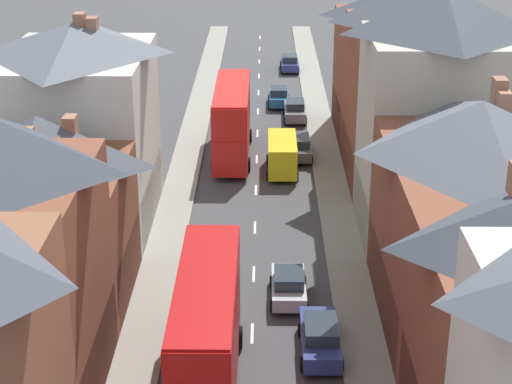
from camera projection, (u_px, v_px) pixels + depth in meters
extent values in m
cube|color=gray|center=(182.00, 178.00, 58.94)|extent=(2.20, 104.00, 0.14)
cube|color=gray|center=(330.00, 178.00, 58.84)|extent=(2.20, 104.00, 0.14)
cube|color=silver|center=(252.00, 333.00, 40.41)|extent=(0.14, 1.80, 0.01)
cube|color=silver|center=(254.00, 274.00, 45.96)|extent=(0.14, 1.80, 0.01)
cube|color=silver|center=(255.00, 227.00, 51.51)|extent=(0.14, 1.80, 0.01)
cube|color=silver|center=(256.00, 190.00, 57.06)|extent=(0.14, 1.80, 0.01)
cube|color=silver|center=(257.00, 159.00, 62.61)|extent=(0.14, 1.80, 0.01)
cube|color=silver|center=(257.00, 133.00, 68.16)|extent=(0.14, 1.80, 0.01)
cube|color=silver|center=(258.00, 111.00, 73.72)|extent=(0.14, 1.80, 0.01)
cube|color=silver|center=(258.00, 92.00, 79.27)|extent=(0.14, 1.80, 0.01)
cube|color=silver|center=(259.00, 76.00, 84.82)|extent=(0.14, 1.80, 0.01)
cube|color=silver|center=(259.00, 62.00, 90.37)|extent=(0.14, 1.80, 0.01)
cube|color=silver|center=(260.00, 49.00, 95.92)|extent=(0.14, 1.80, 0.01)
cube|color=silver|center=(260.00, 38.00, 101.47)|extent=(0.14, 1.80, 0.01)
cube|color=navy|center=(100.00, 360.00, 35.47)|extent=(0.12, 7.76, 3.20)
cube|color=brown|center=(47.00, 234.00, 42.33)|extent=(8.00, 7.92, 7.11)
cube|color=black|center=(129.00, 269.00, 43.04)|extent=(0.12, 7.29, 3.20)
pyramid|color=#474C56|center=(38.00, 141.00, 40.49)|extent=(8.00, 7.92, 2.56)
cube|color=#99664C|center=(70.00, 128.00, 40.58)|extent=(0.60, 0.90, 1.15)
cube|color=#99664C|center=(27.00, 142.00, 38.51)|extent=(0.60, 0.90, 1.24)
cube|color=silver|center=(82.00, 141.00, 50.25)|extent=(8.00, 10.60, 10.54)
cube|color=maroon|center=(152.00, 198.00, 51.60)|extent=(0.12, 9.75, 3.20)
pyramid|color=#565B66|center=(73.00, 38.00, 47.93)|extent=(8.00, 10.60, 1.65)
cube|color=#99664C|center=(92.00, 27.00, 47.92)|extent=(0.60, 0.90, 1.11)
cube|color=#99664C|center=(80.00, 25.00, 48.01)|extent=(0.60, 0.90, 1.32)
cube|color=brown|center=(469.00, 240.00, 40.12)|extent=(8.00, 11.75, 8.49)
cube|color=maroon|center=(382.00, 289.00, 41.16)|extent=(0.12, 10.81, 3.20)
pyramid|color=#565B66|center=(481.00, 128.00, 38.03)|extent=(8.00, 11.75, 2.52)
cube|color=#99664C|center=(499.00, 94.00, 40.31)|extent=(0.60, 0.90, 1.54)
cube|color=#99664C|center=(504.00, 103.00, 39.66)|extent=(0.60, 0.90, 1.11)
cube|color=#BCB7A8|center=(434.00, 138.00, 48.60)|extent=(8.00, 7.97, 11.84)
cube|color=#1E5133|center=(361.00, 208.00, 50.28)|extent=(0.12, 7.33, 3.20)
pyramid|color=#474C56|center=(444.00, 11.00, 45.87)|extent=(8.00, 7.97, 2.58)
cube|color=brown|center=(409.00, 103.00, 56.88)|extent=(8.00, 9.52, 10.81)
cube|color=#1E5133|center=(348.00, 157.00, 58.36)|extent=(0.12, 8.75, 3.20)
pyramid|color=#474C56|center=(416.00, 1.00, 54.32)|extent=(8.00, 9.52, 2.70)
cube|color=brown|center=(389.00, 77.00, 65.91)|extent=(8.00, 9.47, 9.50)
cube|color=#1E5133|center=(337.00, 116.00, 67.14)|extent=(0.12, 8.71, 3.20)
pyramid|color=#383D47|center=(394.00, 1.00, 63.72)|extent=(8.00, 9.47, 2.04)
cube|color=red|center=(232.00, 135.00, 62.56)|extent=(2.44, 10.80, 2.50)
cube|color=red|center=(232.00, 104.00, 61.64)|extent=(2.44, 10.58, 2.30)
cube|color=red|center=(232.00, 87.00, 61.19)|extent=(2.39, 10.37, 0.10)
cube|color=#28333D|center=(235.00, 111.00, 67.43)|extent=(2.20, 0.10, 1.20)
cube|color=#28333D|center=(234.00, 83.00, 66.55)|extent=(2.20, 0.10, 1.10)
cube|color=#28333D|center=(216.00, 132.00, 62.47)|extent=(0.06, 9.18, 0.90)
cube|color=#28333D|center=(215.00, 102.00, 61.62)|extent=(0.06, 9.18, 0.90)
cube|color=yellow|center=(234.00, 73.00, 66.25)|extent=(1.34, 0.08, 0.32)
cylinder|color=black|center=(218.00, 135.00, 66.10)|extent=(0.30, 1.00, 1.00)
cylinder|color=black|center=(250.00, 136.00, 66.08)|extent=(0.30, 1.00, 1.00)
cylinder|color=black|center=(214.00, 164.00, 60.26)|extent=(0.30, 1.00, 1.00)
cylinder|color=black|center=(248.00, 164.00, 60.23)|extent=(0.30, 1.00, 1.00)
cube|color=#B70F0F|center=(208.00, 356.00, 35.70)|extent=(2.44, 10.80, 2.50)
cube|color=#B70F0F|center=(206.00, 306.00, 34.79)|extent=(2.44, 10.58, 2.30)
cube|color=#B70F0F|center=(206.00, 280.00, 34.33)|extent=(2.39, 10.37, 0.10)
cube|color=#28333D|center=(214.00, 290.00, 40.57)|extent=(2.20, 0.10, 1.20)
cube|color=#28333D|center=(214.00, 246.00, 39.70)|extent=(2.20, 0.10, 1.10)
cube|color=#28333D|center=(179.00, 351.00, 35.61)|extent=(0.06, 9.18, 0.90)
cube|color=#28333D|center=(177.00, 303.00, 34.76)|extent=(0.06, 9.18, 0.90)
cube|color=yellow|center=(213.00, 230.00, 39.39)|extent=(1.34, 0.08, 0.32)
cylinder|color=black|center=(186.00, 336.00, 39.24)|extent=(0.30, 1.00, 1.00)
cylinder|color=black|center=(239.00, 337.00, 39.22)|extent=(0.30, 1.00, 1.00)
cube|color=#236093|center=(279.00, 98.00, 75.09)|extent=(1.70, 3.91, 0.76)
cube|color=#28333D|center=(279.00, 91.00, 74.65)|extent=(1.46, 1.96, 0.60)
cylinder|color=black|center=(269.00, 98.00, 76.36)|extent=(0.20, 0.62, 0.62)
cylinder|color=black|center=(288.00, 98.00, 76.35)|extent=(0.20, 0.62, 0.62)
cylinder|color=black|center=(269.00, 106.00, 74.12)|extent=(0.20, 0.62, 0.62)
cylinder|color=black|center=(289.00, 106.00, 74.10)|extent=(0.20, 0.62, 0.62)
cube|color=navy|center=(320.00, 339.00, 38.65)|extent=(1.70, 4.54, 0.79)
cube|color=#28333D|center=(321.00, 329.00, 38.17)|extent=(1.46, 2.27, 0.60)
cylinder|color=black|center=(300.00, 330.00, 40.10)|extent=(0.20, 0.62, 0.62)
cylinder|color=black|center=(336.00, 330.00, 40.09)|extent=(0.20, 0.62, 0.62)
cylinder|color=black|center=(302.00, 364.00, 37.50)|extent=(0.20, 0.62, 0.62)
cylinder|color=black|center=(341.00, 364.00, 37.48)|extent=(0.20, 0.62, 0.62)
cube|color=navy|center=(290.00, 64.00, 86.64)|extent=(1.70, 4.22, 0.72)
cube|color=#28333D|center=(290.00, 58.00, 86.19)|extent=(1.46, 2.11, 0.60)
cylinder|color=black|center=(281.00, 64.00, 87.99)|extent=(0.20, 0.62, 0.62)
cylinder|color=black|center=(297.00, 64.00, 87.97)|extent=(0.20, 0.62, 0.62)
cylinder|color=black|center=(281.00, 71.00, 85.57)|extent=(0.20, 0.62, 0.62)
cylinder|color=black|center=(298.00, 71.00, 85.55)|extent=(0.20, 0.62, 0.62)
cube|color=gray|center=(295.00, 112.00, 71.25)|extent=(1.70, 4.35, 0.79)
cube|color=#28333D|center=(295.00, 104.00, 70.79)|extent=(1.46, 2.17, 0.60)
cylinder|color=black|center=(284.00, 111.00, 72.66)|extent=(0.20, 0.62, 0.62)
cylinder|color=black|center=(304.00, 111.00, 72.64)|extent=(0.20, 0.62, 0.62)
cylinder|color=black|center=(285.00, 121.00, 70.16)|extent=(0.20, 0.62, 0.62)
cylinder|color=black|center=(306.00, 121.00, 70.15)|extent=(0.20, 0.62, 0.62)
cube|color=#4C515B|center=(299.00, 148.00, 62.72)|extent=(1.70, 4.44, 0.76)
cube|color=#28333D|center=(299.00, 141.00, 62.26)|extent=(1.46, 2.22, 0.60)
cylinder|color=black|center=(287.00, 147.00, 64.15)|extent=(0.20, 0.62, 0.62)
cylinder|color=black|center=(310.00, 147.00, 64.13)|extent=(0.20, 0.62, 0.62)
cylinder|color=black|center=(288.00, 160.00, 61.60)|extent=(0.20, 0.62, 0.62)
cylinder|color=black|center=(311.00, 160.00, 61.59)|extent=(0.20, 0.62, 0.62)
cube|color=#B7BABF|center=(289.00, 287.00, 43.26)|extent=(1.70, 3.99, 0.69)
cube|color=#28333D|center=(289.00, 278.00, 42.83)|extent=(1.46, 1.99, 0.60)
cylinder|color=black|center=(272.00, 282.00, 44.54)|extent=(0.20, 0.62, 0.62)
cylinder|color=black|center=(304.00, 282.00, 44.53)|extent=(0.20, 0.62, 0.62)
cylinder|color=black|center=(272.00, 305.00, 42.25)|extent=(0.20, 0.62, 0.62)
cylinder|color=black|center=(306.00, 306.00, 42.24)|extent=(0.20, 0.62, 0.62)
cube|color=yellow|center=(282.00, 154.00, 59.64)|extent=(1.96, 5.20, 2.10)
cube|color=#28333D|center=(282.00, 138.00, 61.89)|extent=(1.76, 0.10, 0.90)
cylinder|color=black|center=(268.00, 160.00, 61.47)|extent=(0.24, 0.72, 0.72)
cylinder|color=black|center=(295.00, 160.00, 61.46)|extent=(0.24, 0.72, 0.72)
cylinder|color=black|center=(268.00, 175.00, 58.59)|extent=(0.24, 0.72, 0.72)
cylinder|color=black|center=(297.00, 175.00, 58.57)|extent=(0.24, 0.72, 0.72)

